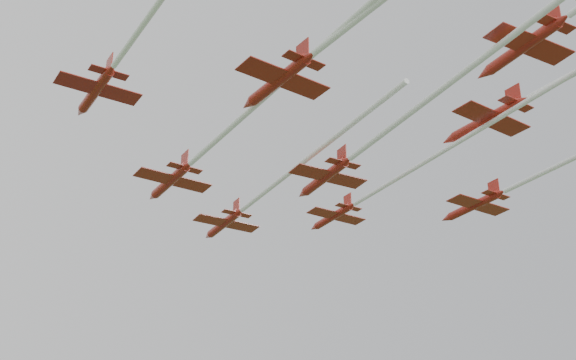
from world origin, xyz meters
TOP-DOWN VIEW (x-y plane):
  - jet_lead at (4.19, 6.34)m, footprint 11.44×48.99m
  - jet_row2_left at (-9.56, -3.40)m, footprint 10.08×51.58m
  - jet_row2_right at (15.09, -6.77)m, footprint 9.79×51.11m
  - jet_row3_left at (-25.54, -16.41)m, footprint 11.04×56.07m
  - jet_row3_mid at (1.38, -22.28)m, footprint 14.23×59.93m
  - jet_row3_right at (28.19, -23.58)m, footprint 10.00×59.73m
  - jet_row4_left at (-12.30, -28.41)m, footprint 9.64×46.78m

SIDE VIEW (x-z plane):
  - jet_row3_mid at x=1.38m, z-range 46.79..49.58m
  - jet_row4_left at x=-12.30m, z-range 48.21..51.08m
  - jet_row2_left at x=-9.56m, z-range 48.43..51.30m
  - jet_lead at x=4.19m, z-range 49.27..52.08m
  - jet_row2_right at x=15.09m, z-range 49.53..52.06m
  - jet_row3_right at x=28.19m, z-range 49.63..52.42m
  - jet_row3_left at x=-25.54m, z-range 50.50..53.18m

